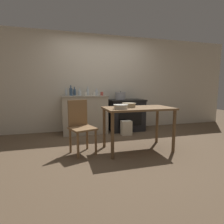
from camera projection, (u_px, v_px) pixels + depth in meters
name	position (u px, v px, depth m)	size (l,w,h in m)	color
ground_plane	(119.00, 146.00, 3.45)	(14.00, 14.00, 0.00)	brown
wall_back	(101.00, 83.00, 4.78)	(8.00, 0.07, 2.55)	beige
counter_cabinet	(85.00, 114.00, 4.45)	(1.12, 0.61, 0.95)	#B2A893
stove	(126.00, 115.00, 4.74)	(0.93, 0.65, 0.84)	black
work_table	(138.00, 114.00, 3.18)	(1.23, 0.68, 0.79)	brown
chair	(81.00, 125.00, 3.07)	(0.51, 0.51, 0.93)	olive
flour_sack	(126.00, 128.00, 4.26)	(0.25, 0.18, 0.35)	beige
stock_pot	(120.00, 96.00, 4.70)	(0.28, 0.28, 0.22)	#A8A8AD
mixing_bowl_large	(129.00, 105.00, 3.17)	(0.26, 0.26, 0.08)	tan
mixing_bowl_small	(121.00, 106.00, 2.93)	(0.25, 0.25, 0.07)	silver
bottle_far_left	(66.00, 93.00, 4.44)	(0.06, 0.06, 0.20)	silver
bottle_left	(88.00, 92.00, 4.51)	(0.07, 0.07, 0.23)	silver
bottle_mid_left	(97.00, 93.00, 4.56)	(0.08, 0.08, 0.18)	silver
bottle_center_left	(80.00, 93.00, 4.38)	(0.08, 0.08, 0.18)	silver
bottle_center	(71.00, 92.00, 4.33)	(0.08, 0.08, 0.26)	#3D5675
bottle_center_right	(74.00, 92.00, 4.51)	(0.07, 0.07, 0.22)	#3D5675
cup_mid_right	(94.00, 94.00, 4.30)	(0.07, 0.07, 0.08)	silver
cup_right	(102.00, 94.00, 4.43)	(0.07, 0.07, 0.09)	#B74C42
cup_far_right	(85.00, 94.00, 4.24)	(0.08, 0.08, 0.09)	silver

